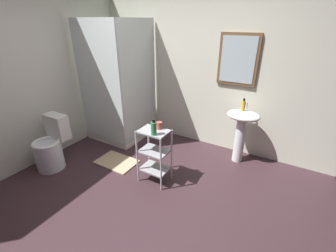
{
  "coord_description": "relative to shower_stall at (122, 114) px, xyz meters",
  "views": [
    {
      "loc": [
        1.38,
        -1.55,
        1.96
      ],
      "look_at": [
        0.16,
        0.52,
        0.83
      ],
      "focal_mm": 24.09,
      "sensor_mm": 36.0,
      "label": 1
    }
  ],
  "objects": [
    {
      "name": "wall_left",
      "position": [
        -0.64,
        -1.23,
        0.79
      ],
      "size": [
        0.1,
        4.2,
        2.5
      ],
      "primitive_type": "cube",
      "color": "silver",
      "rests_on": "ground_plane"
    },
    {
      "name": "toilet",
      "position": [
        -0.27,
        -1.22,
        -0.15
      ],
      "size": [
        0.37,
        0.49,
        0.76
      ],
      "color": "white",
      "rests_on": "ground_plane"
    },
    {
      "name": "rinse_cup",
      "position": [
        1.22,
        -0.66,
        0.32
      ],
      "size": [
        0.08,
        0.08,
        0.09
      ],
      "primitive_type": "cylinder",
      "color": "#B24742",
      "rests_on": "storage_cart"
    },
    {
      "name": "wall_back",
      "position": [
        1.22,
        0.62,
        0.79
      ],
      "size": [
        4.2,
        0.14,
        2.5
      ],
      "color": "silver",
      "rests_on": "ground_plane"
    },
    {
      "name": "bath_mat",
      "position": [
        0.45,
        -0.7,
        -0.45
      ],
      "size": [
        0.6,
        0.4,
        0.02
      ],
      "primitive_type": "cube",
      "color": "tan",
      "rests_on": "ground_plane"
    },
    {
      "name": "body_wash_bottle_green",
      "position": [
        1.25,
        -0.83,
        0.36
      ],
      "size": [
        0.07,
        0.07,
        0.2
      ],
      "color": "#3C9958",
      "rests_on": "storage_cart"
    },
    {
      "name": "hand_soap_bottle",
      "position": [
        1.99,
        0.31,
        0.42
      ],
      "size": [
        0.06,
        0.06,
        0.18
      ],
      "color": "gold",
      "rests_on": "pedestal_sink"
    },
    {
      "name": "pedestal_sink",
      "position": [
        2.01,
        0.29,
        0.12
      ],
      "size": [
        0.46,
        0.37,
        0.81
      ],
      "color": "white",
      "rests_on": "ground_plane"
    },
    {
      "name": "shower_stall",
      "position": [
        0.0,
        0.0,
        0.0
      ],
      "size": [
        0.92,
        0.92,
        2.0
      ],
      "color": "white",
      "rests_on": "ground_plane"
    },
    {
      "name": "sink_faucet",
      "position": [
        2.01,
        0.41,
        0.4
      ],
      "size": [
        0.03,
        0.03,
        0.1
      ],
      "primitive_type": "cylinder",
      "color": "silver",
      "rests_on": "pedestal_sink"
    },
    {
      "name": "storage_cart",
      "position": [
        1.19,
        -0.74,
        -0.03
      ],
      "size": [
        0.38,
        0.28,
        0.74
      ],
      "color": "silver",
      "rests_on": "ground_plane"
    },
    {
      "name": "ground_plane",
      "position": [
        1.21,
        -1.23,
        -0.47
      ],
      "size": [
        4.2,
        4.2,
        0.02
      ],
      "primitive_type": "cube",
      "color": "#38242A"
    }
  ]
}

